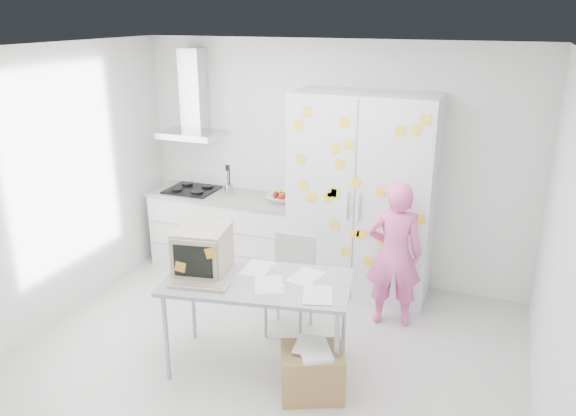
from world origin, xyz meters
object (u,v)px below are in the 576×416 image
(desk, at_px, (222,264))
(cardboard_box, at_px, (312,371))
(person, at_px, (394,255))
(chair, at_px, (291,278))

(desk, distance_m, cardboard_box, 1.16)
(desk, height_order, cardboard_box, desk)
(desk, xyz_separation_m, cardboard_box, (0.88, -0.18, -0.73))
(person, xyz_separation_m, cardboard_box, (-0.37, -1.35, -0.53))
(chair, bearing_deg, cardboard_box, -61.83)
(chair, bearing_deg, desk, -118.53)
(chair, relative_size, cardboard_box, 1.54)
(desk, xyz_separation_m, chair, (0.36, 0.72, -0.40))
(cardboard_box, bearing_deg, person, 74.57)
(person, height_order, chair, person)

